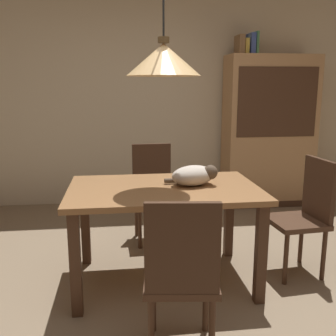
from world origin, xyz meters
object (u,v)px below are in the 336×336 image
cat_sleeping (194,175)px  chair_right_side (305,211)px  book_blue_wide (250,44)px  book_brown_thick (240,45)px  chair_near_front (181,272)px  book_yellow_short (245,47)px  chair_far_back (153,188)px  hutch_bookcase (269,134)px  dining_table (164,200)px  book_green_slim (255,43)px  pendant_lamp (164,59)px

cat_sleeping → chair_right_side: bearing=-1.2°
chair_right_side → book_blue_wide: book_blue_wide is taller
book_brown_thick → chair_near_front: bearing=-112.3°
book_yellow_short → book_brown_thick: bearing=180.0°
chair_far_back → hutch_bookcase: hutch_bookcase is taller
dining_table → chair_right_side: bearing=0.4°
dining_table → book_brown_thick: bearing=59.1°
chair_far_back → cat_sleeping: size_ratio=2.29×
chair_right_side → cat_sleeping: size_ratio=2.29×
cat_sleeping → book_green_slim: 2.43m
chair_near_front → book_brown_thick: bearing=67.7°
book_blue_wide → book_brown_thick: bearing=180.0°
chair_right_side → book_green_slim: 2.38m
chair_far_back → cat_sleeping: bearing=-74.4°
cat_sleeping → book_blue_wide: size_ratio=1.69×
chair_near_front → book_green_slim: book_green_slim is taller
chair_right_side → pendant_lamp: size_ratio=0.72×
dining_table → chair_far_back: size_ratio=1.51×
cat_sleeping → pendant_lamp: (-0.23, -0.02, 0.84)m
chair_right_side → book_blue_wide: bearing=86.1°
book_yellow_short → book_blue_wide: bearing=0.0°
cat_sleeping → pendant_lamp: pendant_lamp is taller
hutch_bookcase → book_green_slim: 1.11m
book_brown_thick → book_yellow_short: bearing=0.0°
chair_near_front → pendant_lamp: bearing=89.4°
chair_near_front → cat_sleeping: chair_near_front is taller
chair_far_back → book_blue_wide: (1.26, 1.00, 1.46)m
chair_near_front → hutch_bookcase: (1.55, 2.75, 0.38)m
hutch_bookcase → book_yellow_short: book_yellow_short is taller
chair_near_front → book_green_slim: (1.32, 2.75, 1.47)m
pendant_lamp → hutch_bookcase: (1.54, 1.87, -0.77)m
cat_sleeping → book_yellow_short: 2.36m
dining_table → book_yellow_short: size_ratio=7.00×
pendant_lamp → book_blue_wide: bearing=56.2°
chair_near_front → book_yellow_short: size_ratio=4.65×
dining_table → chair_right_side: chair_right_side is taller
chair_right_side → cat_sleeping: chair_right_side is taller
cat_sleeping → hutch_bookcase: (1.31, 1.85, 0.06)m
dining_table → book_brown_thick: (1.12, 1.88, 1.31)m
book_blue_wide → hutch_bookcase: bearing=-0.3°
chair_right_side → book_brown_thick: (-0.01, 1.87, 1.45)m
cat_sleeping → book_yellow_short: bearing=62.7°
chair_far_back → book_brown_thick: bearing=41.5°
hutch_bookcase → book_blue_wide: bearing=179.7°
dining_table → chair_near_front: (-0.01, -0.88, -0.14)m
chair_near_front → book_brown_thick: 3.31m
book_brown_thick → chair_far_back: bearing=-138.5°
chair_right_side → cat_sleeping: bearing=178.8°
book_brown_thick → book_green_slim: 0.19m
book_green_slim → dining_table: bearing=-125.0°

